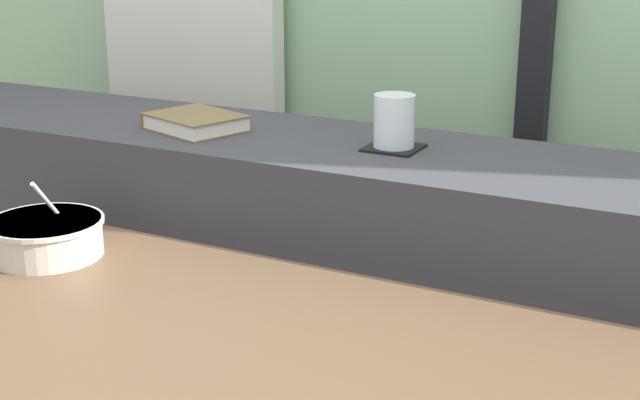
{
  "coord_description": "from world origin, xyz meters",
  "views": [
    {
      "loc": [
        0.69,
        -0.98,
        1.26
      ],
      "look_at": [
        -0.03,
        0.4,
        0.77
      ],
      "focal_mm": 50.48,
      "sensor_mm": 36.0,
      "label": 1
    }
  ],
  "objects_px": {
    "closed_book": "(195,122)",
    "coaster_square": "(394,148)",
    "soup_bowl": "(47,238)",
    "juice_glass": "(394,123)"
  },
  "relations": [
    {
      "from": "closed_book",
      "to": "coaster_square",
      "type": "bearing_deg",
      "value": 5.25
    },
    {
      "from": "coaster_square",
      "to": "soup_bowl",
      "type": "distance_m",
      "value": 0.65
    },
    {
      "from": "coaster_square",
      "to": "soup_bowl",
      "type": "relative_size",
      "value": 0.49
    },
    {
      "from": "juice_glass",
      "to": "closed_book",
      "type": "height_order",
      "value": "juice_glass"
    },
    {
      "from": "coaster_square",
      "to": "closed_book",
      "type": "height_order",
      "value": "closed_book"
    },
    {
      "from": "juice_glass",
      "to": "closed_book",
      "type": "xyz_separation_m",
      "value": [
        -0.43,
        -0.04,
        -0.03
      ]
    },
    {
      "from": "juice_glass",
      "to": "closed_book",
      "type": "relative_size",
      "value": 0.45
    },
    {
      "from": "coaster_square",
      "to": "closed_book",
      "type": "relative_size",
      "value": 0.45
    },
    {
      "from": "juice_glass",
      "to": "coaster_square",
      "type": "bearing_deg",
      "value": 0.0
    },
    {
      "from": "closed_book",
      "to": "soup_bowl",
      "type": "bearing_deg",
      "value": -95.76
    }
  ]
}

